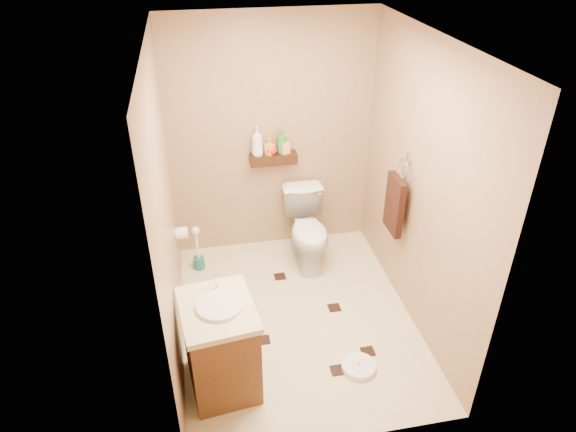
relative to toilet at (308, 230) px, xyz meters
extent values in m
plane|color=beige|center=(-0.28, -0.83, -0.37)|extent=(2.50, 2.50, 0.00)
cube|color=#A0745B|center=(-0.28, 0.42, 0.83)|extent=(2.00, 0.04, 2.40)
cube|color=#A0745B|center=(-0.28, -2.08, 0.83)|extent=(2.00, 0.04, 2.40)
cube|color=#A0745B|center=(-1.28, -0.83, 0.83)|extent=(0.04, 2.50, 2.40)
cube|color=#A0745B|center=(0.72, -0.83, 0.83)|extent=(0.04, 2.50, 2.40)
cube|color=white|center=(-0.28, -0.83, 2.03)|extent=(2.00, 2.50, 0.02)
cube|color=#371B0F|center=(-0.28, 0.34, 0.65)|extent=(0.46, 0.14, 0.10)
cube|color=black|center=(-0.62, -1.05, -0.37)|extent=(0.11, 0.11, 0.01)
cube|color=black|center=(0.08, -0.77, -0.37)|extent=(0.11, 0.11, 0.01)
cube|color=black|center=(-0.09, -1.49, -0.37)|extent=(0.11, 0.11, 0.01)
cube|color=black|center=(-0.79, -0.33, -0.37)|extent=(0.11, 0.11, 0.01)
cube|color=black|center=(0.21, -1.34, -0.37)|extent=(0.11, 0.11, 0.01)
cube|color=black|center=(-0.33, -0.23, -0.37)|extent=(0.11, 0.11, 0.01)
imported|color=white|center=(0.00, 0.00, 0.00)|extent=(0.42, 0.72, 0.74)
cube|color=brown|center=(-0.98, -1.43, -0.01)|extent=(0.54, 0.64, 0.71)
cube|color=beige|center=(-0.98, -1.43, 0.37)|extent=(0.58, 0.68, 0.05)
cylinder|color=silver|center=(-0.97, -1.43, 0.39)|extent=(0.33, 0.33, 0.05)
cylinder|color=silver|center=(-0.97, -1.23, 0.45)|extent=(0.03, 0.03, 0.11)
cylinder|color=white|center=(0.07, -1.50, -0.34)|extent=(0.28, 0.28, 0.05)
cylinder|color=white|center=(0.07, -1.50, -0.32)|extent=(0.16, 0.16, 0.01)
cylinder|color=#19665E|center=(-1.10, 0.07, -0.31)|extent=(0.11, 0.11, 0.12)
cylinder|color=white|center=(-1.10, 0.07, -0.08)|extent=(0.02, 0.02, 0.35)
sphere|color=white|center=(-1.10, 0.07, 0.08)|extent=(0.08, 0.08, 0.08)
cube|color=silver|center=(0.70, -0.58, 1.01)|extent=(0.03, 0.06, 0.08)
torus|color=silver|center=(0.67, -0.58, 0.89)|extent=(0.02, 0.19, 0.19)
cube|color=black|center=(0.63, -0.58, 0.55)|extent=(0.06, 0.30, 0.52)
cylinder|color=white|center=(-1.22, -0.18, 0.23)|extent=(0.11, 0.11, 0.11)
cylinder|color=silver|center=(-1.26, -0.18, 0.29)|extent=(0.04, 0.02, 0.02)
imported|color=white|center=(-0.44, 0.34, 0.85)|extent=(0.12, 0.12, 0.29)
imported|color=yellow|center=(-0.32, 0.34, 0.78)|extent=(0.10, 0.10, 0.16)
imported|color=red|center=(-0.30, 0.34, 0.77)|extent=(0.15, 0.15, 0.14)
imported|color=#32862C|center=(-0.20, 0.34, 0.83)|extent=(0.10, 0.10, 0.25)
imported|color=#FFB254|center=(-0.17, 0.34, 0.79)|extent=(0.10, 0.10, 0.18)
camera|label=1|loc=(-1.01, -4.19, 2.78)|focal=32.00mm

